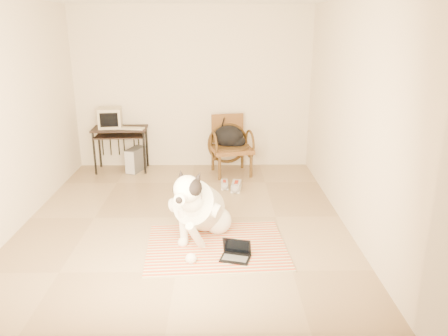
{
  "coord_description": "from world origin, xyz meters",
  "views": [
    {
      "loc": [
        0.43,
        -5.18,
        2.35
      ],
      "look_at": [
        0.49,
        -0.56,
        0.85
      ],
      "focal_mm": 35.0,
      "sensor_mm": 36.0,
      "label": 1
    }
  ],
  "objects_px": {
    "crt_monitor": "(110,118)",
    "pc_tower": "(136,160)",
    "dog": "(199,209)",
    "laptop": "(236,253)",
    "backpack": "(230,137)",
    "rattan_chair": "(231,145)",
    "computer_desk": "(120,134)"
  },
  "relations": [
    {
      "from": "pc_tower",
      "to": "rattan_chair",
      "type": "bearing_deg",
      "value": -3.89
    },
    {
      "from": "computer_desk",
      "to": "crt_monitor",
      "type": "height_order",
      "value": "crt_monitor"
    },
    {
      "from": "computer_desk",
      "to": "rattan_chair",
      "type": "height_order",
      "value": "rattan_chair"
    },
    {
      "from": "computer_desk",
      "to": "rattan_chair",
      "type": "xyz_separation_m",
      "value": [
        1.85,
        -0.14,
        -0.16
      ]
    },
    {
      "from": "crt_monitor",
      "to": "backpack",
      "type": "relative_size",
      "value": 0.77
    },
    {
      "from": "computer_desk",
      "to": "backpack",
      "type": "height_order",
      "value": "backpack"
    },
    {
      "from": "crt_monitor",
      "to": "pc_tower",
      "type": "bearing_deg",
      "value": -9.2
    },
    {
      "from": "computer_desk",
      "to": "rattan_chair",
      "type": "distance_m",
      "value": 1.86
    },
    {
      "from": "laptop",
      "to": "dog",
      "type": "bearing_deg",
      "value": 128.99
    },
    {
      "from": "dog",
      "to": "laptop",
      "type": "distance_m",
      "value": 0.7
    },
    {
      "from": "pc_tower",
      "to": "backpack",
      "type": "relative_size",
      "value": 0.88
    },
    {
      "from": "dog",
      "to": "backpack",
      "type": "bearing_deg",
      "value": 80.3
    },
    {
      "from": "pc_tower",
      "to": "backpack",
      "type": "xyz_separation_m",
      "value": [
        1.6,
        -0.1,
        0.41
      ]
    },
    {
      "from": "backpack",
      "to": "crt_monitor",
      "type": "bearing_deg",
      "value": 175.19
    },
    {
      "from": "dog",
      "to": "laptop",
      "type": "bearing_deg",
      "value": -51.01
    },
    {
      "from": "dog",
      "to": "rattan_chair",
      "type": "height_order",
      "value": "rattan_chair"
    },
    {
      "from": "computer_desk",
      "to": "pc_tower",
      "type": "height_order",
      "value": "computer_desk"
    },
    {
      "from": "computer_desk",
      "to": "backpack",
      "type": "bearing_deg",
      "value": -4.25
    },
    {
      "from": "computer_desk",
      "to": "pc_tower",
      "type": "xyz_separation_m",
      "value": [
        0.24,
        -0.03,
        -0.44
      ]
    },
    {
      "from": "computer_desk",
      "to": "pc_tower",
      "type": "relative_size",
      "value": 1.98
    },
    {
      "from": "crt_monitor",
      "to": "backpack",
      "type": "bearing_deg",
      "value": -4.81
    },
    {
      "from": "dog",
      "to": "crt_monitor",
      "type": "relative_size",
      "value": 3.2
    },
    {
      "from": "dog",
      "to": "backpack",
      "type": "relative_size",
      "value": 2.46
    },
    {
      "from": "backpack",
      "to": "rattan_chair",
      "type": "bearing_deg",
      "value": -24.05
    },
    {
      "from": "crt_monitor",
      "to": "laptop",
      "type": "bearing_deg",
      "value": -57.2
    },
    {
      "from": "laptop",
      "to": "backpack",
      "type": "bearing_deg",
      "value": 89.76
    },
    {
      "from": "pc_tower",
      "to": "rattan_chair",
      "type": "height_order",
      "value": "rattan_chair"
    },
    {
      "from": "laptop",
      "to": "rattan_chair",
      "type": "xyz_separation_m",
      "value": [
        0.02,
        2.89,
        0.41
      ]
    },
    {
      "from": "crt_monitor",
      "to": "dog",
      "type": "bearing_deg",
      "value": -58.5
    },
    {
      "from": "pc_tower",
      "to": "backpack",
      "type": "distance_m",
      "value": 1.65
    },
    {
      "from": "computer_desk",
      "to": "crt_monitor",
      "type": "relative_size",
      "value": 2.26
    },
    {
      "from": "computer_desk",
      "to": "backpack",
      "type": "xyz_separation_m",
      "value": [
        1.84,
        -0.14,
        -0.03
      ]
    }
  ]
}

